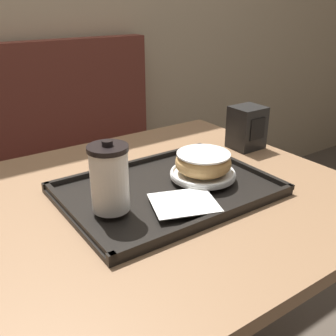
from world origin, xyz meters
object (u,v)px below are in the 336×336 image
napkin_dispenser (247,127)px  spoon (123,182)px  donut_chocolate_glazed (203,162)px  coffee_cup_front (110,178)px

napkin_dispenser → spoon: bearing=-173.3°
donut_chocolate_glazed → napkin_dispenser: 0.30m
coffee_cup_front → napkin_dispenser: coffee_cup_front is taller
donut_chocolate_glazed → napkin_dispenser: napkin_dispenser is taller
spoon → donut_chocolate_glazed: bearing=100.4°
coffee_cup_front → spoon: (0.08, 0.09, -0.07)m
napkin_dispenser → donut_chocolate_glazed: bearing=-155.0°
spoon → napkin_dispenser: size_ratio=1.15×
coffee_cup_front → spoon: 0.14m
spoon → coffee_cup_front: bearing=-7.0°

